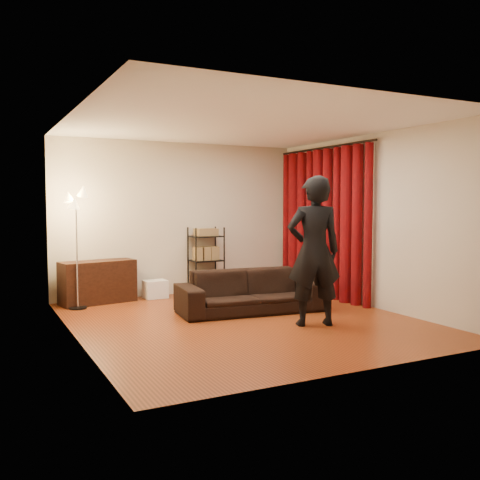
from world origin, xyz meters
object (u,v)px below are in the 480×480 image
person (314,251)px  storage_boxes (156,289)px  sofa (250,291)px  wire_shelf (206,260)px  media_cabinet (98,282)px  floor_lamp (77,250)px

person → storage_boxes: size_ratio=5.24×
sofa → wire_shelf: (0.06, 1.81, 0.28)m
person → wire_shelf: (-0.29, 2.95, -0.40)m
sofa → person: 1.37m
sofa → media_cabinet: size_ratio=1.80×
sofa → wire_shelf: size_ratio=1.79×
sofa → person: bearing=-66.7°
media_cabinet → floor_lamp: size_ratio=0.66×
wire_shelf → floor_lamp: bearing=175.3°
media_cabinet → wire_shelf: (1.94, 0.05, 0.25)m
storage_boxes → floor_lamp: (-1.35, -0.35, 0.75)m
media_cabinet → floor_lamp: (-0.38, -0.34, 0.56)m
sofa → floor_lamp: 2.73m
person → floor_lamp: size_ratio=1.10×
person → storage_boxes: person is taller
media_cabinet → storage_boxes: 0.99m
media_cabinet → wire_shelf: bearing=-9.2°
media_cabinet → person: bearing=-63.1°
storage_boxes → floor_lamp: size_ratio=0.21×
person → wire_shelf: size_ratio=1.66×
sofa → wire_shelf: bearing=94.0°
media_cabinet → wire_shelf: 1.95m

